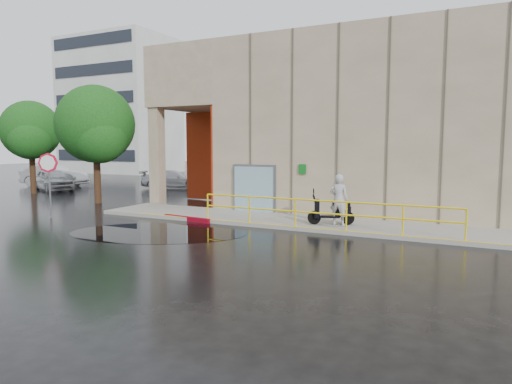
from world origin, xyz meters
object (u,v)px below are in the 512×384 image
scooter (332,204)px  car_a (53,180)px  red_curb (187,219)px  tree_far (30,132)px  stop_sign (49,171)px  person (339,200)px  car_c (172,179)px  tree_near (96,127)px  car_b (54,175)px

scooter → car_a: scooter is taller
red_curb → car_a: bearing=157.9°
car_a → tree_far: (0.69, -2.07, 3.17)m
red_curb → car_a: 16.74m
scooter → stop_sign: stop_sign is taller
stop_sign → car_a: 12.98m
person → car_c: (-15.32, 10.31, -0.46)m
scooter → red_curb: size_ratio=0.74×
stop_sign → tree_near: tree_near is taller
red_curb → person: bearing=9.3°
car_c → tree_far: bearing=113.6°
car_b → tree_far: bearing=-153.9°
scooter → stop_sign: bearing=173.0°
person → tree_far: size_ratio=0.32×
car_a → tree_far: bearing=-138.7°
person → tree_near: (-13.64, 1.57, 2.95)m
person → scooter: (-0.27, 0.00, -0.18)m
car_a → car_c: size_ratio=0.97×
person → tree_near: tree_near is taller
car_b → scooter: bearing=-118.4°
tree_far → red_curb: bearing=-15.9°
tree_near → car_a: bearing=155.1°
red_curb → car_c: size_ratio=0.54×
red_curb → car_b: car_b is taller
tree_near → car_b: bearing=150.6°
car_a → car_c: (6.33, 5.03, -0.09)m
car_c → tree_far: tree_far is taller
stop_sign → car_b: bearing=134.5°
red_curb → car_b: 20.00m
tree_near → tree_far: size_ratio=1.06×
person → red_curb: 6.31m
car_a → tree_far: size_ratio=0.73×
car_a → car_b: bearing=71.9°
scooter → tree_near: tree_near is taller
scooter → tree_near: 13.82m
person → car_b: size_ratio=0.38×
person → tree_far: 21.39m
car_b → tree_near: (10.58, -5.96, 3.23)m
scooter → car_b: car_b is taller
red_curb → tree_near: 8.86m
red_curb → tree_far: size_ratio=0.41×
red_curb → car_c: (-9.17, 11.31, 0.56)m
scooter → stop_sign: (-11.49, -3.05, 1.09)m
tree_near → tree_far: 7.50m
car_a → tree_near: tree_near is taller
stop_sign → tree_near: 5.38m
car_c → tree_far: 9.64m
red_curb → car_b: size_ratio=0.48×
scooter → car_a: bearing=144.2°
person → scooter: person is taller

